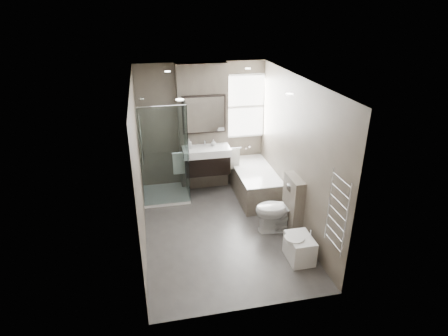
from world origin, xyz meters
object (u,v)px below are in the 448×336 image
object	(u,v)px
toilet	(279,210)
bidet	(299,248)
vanity	(206,160)
bathtub	(254,181)

from	to	relation	value
toilet	bidet	world-z (taller)	toilet
vanity	bidet	distance (m)	2.74
bathtub	toilet	world-z (taller)	toilet
vanity	bidet	bearing A→B (deg)	-67.85
vanity	toilet	size ratio (longest dim) A/B	1.17
vanity	toilet	distance (m)	1.94
vanity	bathtub	xyz separation A→B (m)	(0.92, -0.33, -0.43)
vanity	bathtub	size ratio (longest dim) A/B	0.59
vanity	bathtub	bearing A→B (deg)	-19.37
vanity	toilet	world-z (taller)	vanity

